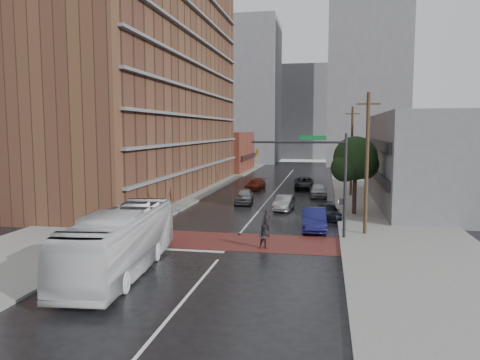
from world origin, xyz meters
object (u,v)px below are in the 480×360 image
at_px(pedestrian_a, 267,222).
at_px(car_travel_b, 284,203).
at_px(pedestrian_b, 264,237).
at_px(transit_bus, 121,242).
at_px(car_parked_mid, 329,211).
at_px(car_travel_c, 256,184).
at_px(car_parked_near, 314,219).
at_px(suv_travel, 304,183).
at_px(car_parked_far, 318,190).
at_px(car_travel_a, 244,196).

bearing_deg(pedestrian_a, car_travel_b, 88.01).
xyz_separation_m(pedestrian_a, pedestrian_b, (0.34, -4.03, -0.13)).
height_order(transit_bus, car_parked_mid, transit_bus).
xyz_separation_m(pedestrian_a, car_travel_b, (0.32, 10.46, -0.20)).
xyz_separation_m(pedestrian_a, car_travel_c, (-4.57, 25.10, -0.26)).
bearing_deg(car_parked_near, car_travel_b, 106.22).
relative_size(pedestrian_a, pedestrian_b, 1.16).
height_order(pedestrian_b, suv_travel, pedestrian_b).
height_order(transit_bus, suv_travel, transit_bus).
xyz_separation_m(suv_travel, car_parked_mid, (2.90, -19.21, -0.16)).
relative_size(transit_bus, suv_travel, 2.17).
height_order(pedestrian_a, car_travel_c, pedestrian_a).
bearing_deg(car_parked_mid, car_travel_b, 129.61).
height_order(transit_bus, pedestrian_b, transit_bus).
relative_size(transit_bus, car_parked_far, 2.58).
distance_m(car_travel_a, car_travel_b, 5.55).
relative_size(transit_bus, pedestrian_b, 7.67).
bearing_deg(car_travel_a, suv_travel, 60.58).
distance_m(car_travel_a, car_travel_c, 11.26).
bearing_deg(pedestrian_b, car_travel_b, 89.70).
bearing_deg(car_travel_c, transit_bus, -84.01).
relative_size(pedestrian_b, car_parked_far, 0.34).
relative_size(pedestrian_b, car_travel_a, 0.35).
bearing_deg(transit_bus, suv_travel, 72.53).
relative_size(car_travel_c, car_parked_mid, 1.07).
xyz_separation_m(transit_bus, car_travel_b, (6.68, 20.67, -0.95)).
xyz_separation_m(car_travel_a, car_parked_mid, (8.43, -6.85, -0.16)).
distance_m(car_travel_a, car_parked_near, 13.83).
bearing_deg(transit_bus, car_parked_near, 46.71).
xyz_separation_m(pedestrian_b, car_parked_mid, (4.03, 11.03, -0.18)).
bearing_deg(car_parked_far, suv_travel, 102.97).
relative_size(transit_bus, car_travel_b, 2.81).
xyz_separation_m(car_travel_b, car_parked_near, (2.95, -8.33, 0.12)).
bearing_deg(car_parked_far, transit_bus, -110.52).
bearing_deg(car_travel_b, pedestrian_a, -86.58).
xyz_separation_m(car_travel_c, car_parked_mid, (8.94, -18.10, -0.04)).
relative_size(car_travel_c, car_parked_far, 0.96).
height_order(pedestrian_b, car_travel_a, pedestrian_b).
bearing_deg(car_travel_b, car_parked_mid, -35.35).
bearing_deg(pedestrian_b, transit_bus, -137.63).
relative_size(car_travel_a, car_parked_mid, 1.07).
distance_m(pedestrian_b, car_travel_c, 29.54).
relative_size(car_travel_c, suv_travel, 0.80).
bearing_deg(car_parked_near, car_travel_a, 118.77).
height_order(pedestrian_a, pedestrian_b, pedestrian_a).
distance_m(car_travel_c, car_parked_mid, 20.19).
bearing_deg(suv_travel, car_travel_a, -117.84).
distance_m(car_travel_c, car_parked_far, 9.45).
relative_size(pedestrian_b, car_travel_b, 0.37).
bearing_deg(car_parked_far, car_travel_c, 143.27).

